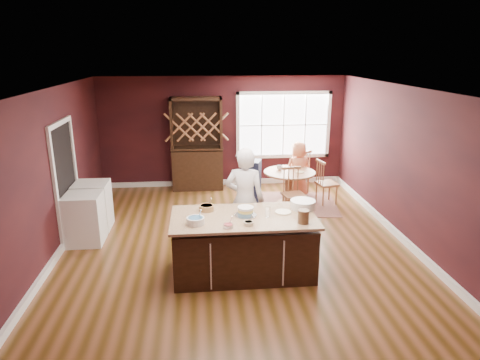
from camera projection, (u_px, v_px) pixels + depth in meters
name	position (u px, v px, depth m)	size (l,w,h in m)	color
room_shell	(235.00, 170.00, 7.21)	(7.00, 7.00, 7.00)	brown
window	(283.00, 125.00, 10.61)	(2.36, 0.10, 1.66)	white
doorway	(67.00, 183.00, 7.60)	(0.08, 1.26, 2.13)	white
kitchen_island	(243.00, 246.00, 6.48)	(2.15, 1.13, 0.92)	black
dining_table	(289.00, 181.00, 9.37)	(1.12, 1.12, 0.75)	brown
baker	(245.00, 201.00, 7.07)	(0.66, 0.43, 1.80)	silver
layer_cake	(246.00, 211.00, 6.35)	(0.34, 0.34, 0.14)	white
bowl_blue	(196.00, 221.00, 6.05)	(0.26, 0.26, 0.10)	white
bowl_yellow	(207.00, 208.00, 6.56)	(0.23, 0.23, 0.09)	olive
bowl_pink	(228.00, 226.00, 5.93)	(0.15, 0.15, 0.05)	white
bowl_olive	(248.00, 223.00, 6.02)	(0.14, 0.14, 0.05)	beige
drinking_glass	(268.00, 212.00, 6.31)	(0.08, 0.08, 0.16)	silver
dinner_plate	(283.00, 212.00, 6.49)	(0.24, 0.24, 0.02)	beige
white_tub	(303.00, 204.00, 6.64)	(0.39, 0.39, 0.13)	white
stoneware_crock	(303.00, 217.00, 6.07)	(0.16, 0.16, 0.19)	brown
rug	(288.00, 204.00, 9.52)	(2.09, 1.62, 0.01)	brown
chair_east	(327.00, 182.00, 9.43)	(0.42, 0.40, 1.01)	brown
chair_south	(294.00, 193.00, 8.67)	(0.43, 0.41, 1.02)	brown
chair_north	(298.00, 172.00, 10.08)	(0.45, 0.43, 1.07)	brown
seated_woman	(298.00, 169.00, 9.84)	(0.63, 0.41, 1.30)	#E98659
high_chair	(251.00, 180.00, 9.56)	(0.40, 0.40, 1.00)	black
toddler	(253.00, 166.00, 9.55)	(0.18, 0.14, 0.26)	#8CA5BF
table_plate	(300.00, 172.00, 9.24)	(0.19, 0.19, 0.01)	beige
table_cup	(280.00, 168.00, 9.43)	(0.13, 0.13, 0.10)	silver
hutch	(197.00, 144.00, 10.28)	(1.22, 0.51, 2.23)	#321E0F
washer	(85.00, 219.00, 7.49)	(0.62, 0.60, 0.90)	white
dryer	(93.00, 206.00, 8.10)	(0.63, 0.61, 0.91)	white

